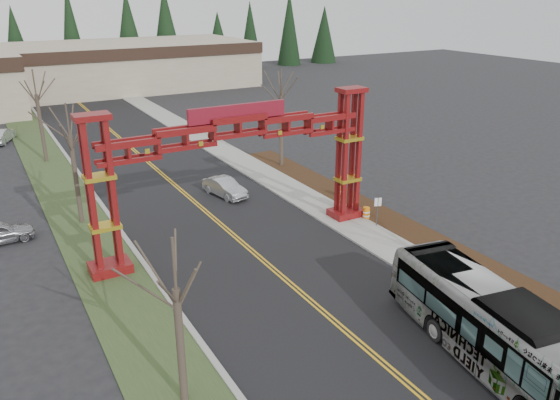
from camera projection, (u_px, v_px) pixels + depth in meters
road at (199, 206)px, 39.57m from camera, size 12.00×110.00×0.02m
lane_line_left at (198, 206)px, 39.51m from camera, size 0.12×100.00×0.01m
lane_line_right at (201, 205)px, 39.62m from camera, size 0.12×100.00×0.01m
curb_right at (273, 191)px, 42.38m from camera, size 0.30×110.00×0.15m
sidewalk_right at (289, 188)px, 43.05m from camera, size 2.60×110.00×0.14m
landscape_strip at (457, 255)px, 32.09m from camera, size 2.60×50.00×0.12m
grass_median at (85, 228)px, 35.86m from camera, size 4.00×110.00×0.08m
curb_left at (114, 222)px, 36.70m from camera, size 0.30×110.00×0.15m
gateway_arch at (239, 149)px, 31.75m from camera, size 18.20×1.60×8.90m
retail_building_east at (128, 65)px, 87.53m from camera, size 38.00×20.30×7.00m
conifer_treeline at (50, 43)px, 91.73m from camera, size 116.10×5.60×13.00m
transit_bus at (499, 331)px, 22.11m from camera, size 4.70×12.32×3.35m
silver_sedan at (225, 187)px, 41.30m from camera, size 2.28×4.37×1.37m
parked_car_far_a at (1, 136)px, 55.84m from camera, size 3.13×4.73×1.47m
bare_tree_median_near at (176, 290)px, 19.08m from camera, size 3.03×3.03×6.83m
bare_tree_median_mid at (70, 136)px, 34.55m from camera, size 3.09×3.09×8.09m
bare_tree_median_far at (36, 95)px, 47.70m from camera, size 3.33×3.33×8.31m
bare_tree_right_far at (281, 95)px, 46.34m from camera, size 3.26×3.26×8.56m
street_sign at (378, 206)px, 35.50m from camera, size 0.45×0.19×2.06m
barrel_south at (366, 214)px, 37.06m from camera, size 0.48×0.48×0.90m
barrel_mid at (339, 201)px, 39.05m from camera, size 0.59×0.59×1.08m
barrel_north at (341, 192)px, 40.94m from camera, size 0.48×0.48×0.89m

